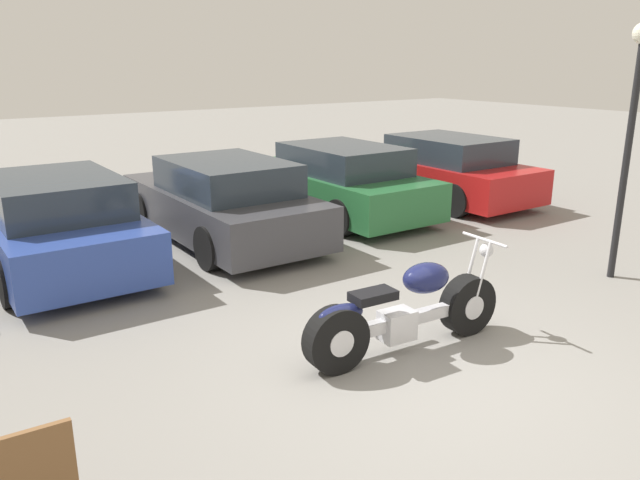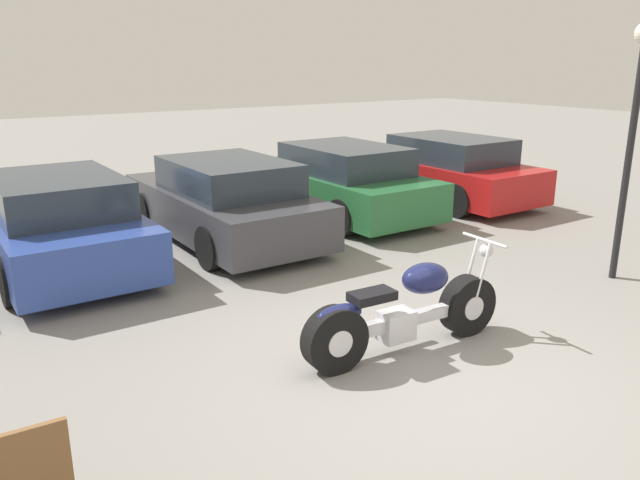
% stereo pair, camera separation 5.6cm
% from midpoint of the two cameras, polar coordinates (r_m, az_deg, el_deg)
% --- Properties ---
extents(ground_plane, '(60.00, 60.00, 0.00)m').
position_cam_midpoint_polar(ground_plane, '(6.02, 9.83, -12.09)').
color(ground_plane, gray).
extents(motorcycle, '(2.30, 0.62, 1.03)m').
position_cam_midpoint_polar(motorcycle, '(6.27, 7.52, -6.54)').
color(motorcycle, black).
rests_on(motorcycle, ground_plane).
extents(parked_car_blue, '(1.86, 4.24, 1.32)m').
position_cam_midpoint_polar(parked_car_blue, '(9.44, -23.20, 1.43)').
color(parked_car_blue, '#2D479E').
rests_on(parked_car_blue, ground_plane).
extents(parked_car_dark_grey, '(1.86, 4.24, 1.32)m').
position_cam_midpoint_polar(parked_car_dark_grey, '(10.11, -9.06, 3.48)').
color(parked_car_dark_grey, '#3D3D42').
rests_on(parked_car_dark_grey, ground_plane).
extents(parked_car_green, '(1.86, 4.24, 1.32)m').
position_cam_midpoint_polar(parked_car_green, '(11.66, 1.44, 5.38)').
color(parked_car_green, '#286B38').
rests_on(parked_car_green, ground_plane).
extents(parked_car_red, '(1.86, 4.24, 1.32)m').
position_cam_midpoint_polar(parked_car_red, '(13.16, 10.86, 6.35)').
color(parked_car_red, red).
rests_on(parked_car_red, ground_plane).
extents(lamp_post, '(0.27, 0.27, 3.26)m').
position_cam_midpoint_polar(lamp_post, '(8.87, 26.57, 10.62)').
color(lamp_post, black).
rests_on(lamp_post, ground_plane).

